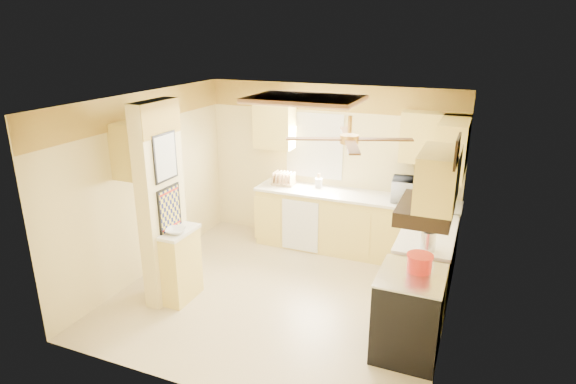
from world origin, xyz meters
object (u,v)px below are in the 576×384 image
at_px(stove, 409,313).
at_px(microwave, 413,190).
at_px(bowl, 176,231).
at_px(dutch_oven, 420,263).
at_px(kettle, 428,240).

xyz_separation_m(stove, microwave, (-0.33, 2.17, 0.64)).
xyz_separation_m(microwave, bowl, (-2.45, -2.26, -0.13)).
bearing_deg(stove, microwave, 98.74).
height_order(stove, bowl, bowl).
relative_size(stove, microwave, 1.57).
bearing_deg(bowl, dutch_oven, 3.85).
height_order(stove, dutch_oven, dutch_oven).
bearing_deg(kettle, bowl, -166.66).
distance_m(stove, kettle, 0.85).
bearing_deg(stove, kettle, 83.02).
height_order(stove, kettle, kettle).
bearing_deg(dutch_oven, bowl, -176.15).
distance_m(microwave, kettle, 1.63).
bearing_deg(kettle, microwave, 104.43).
xyz_separation_m(stove, bowl, (-2.78, -0.08, 0.51)).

